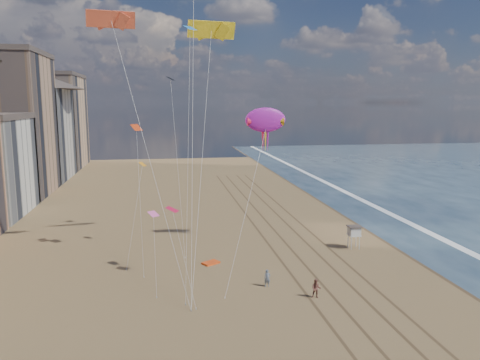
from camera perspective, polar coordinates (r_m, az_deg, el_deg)
name	(u,v)px	position (r m, az deg, el deg)	size (l,w,h in m)	color
wet_sand	(376,220)	(79.05, 16.30, -4.68)	(260.00, 260.00, 0.00)	#42301E
foam	(401,219)	(80.94, 18.99, -4.49)	(260.00, 260.00, 0.00)	white
tracks	(295,243)	(64.25, 6.78, -7.60)	(7.68, 120.00, 0.01)	brown
lifeguard_stand	(354,231)	(62.61, 13.73, -6.09)	(1.65, 1.65, 2.97)	silver
grounded_kite	(211,263)	(55.98, -3.58, -10.04)	(1.93, 1.23, 0.22)	#FA4C15
show_kite	(265,120)	(60.83, 3.12, 7.28)	(6.26, 9.02, 24.15)	#B31BAF
kite_flyer_a	(267,278)	(49.16, 3.34, -11.87)	(0.66, 0.43, 1.81)	slate
kite_flyer_b	(316,289)	(47.01, 9.26, -12.93)	(0.93, 0.72, 1.91)	brown
small_kites	(162,132)	(55.09, -9.54, 5.83)	(8.11, 17.74, 20.55)	red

